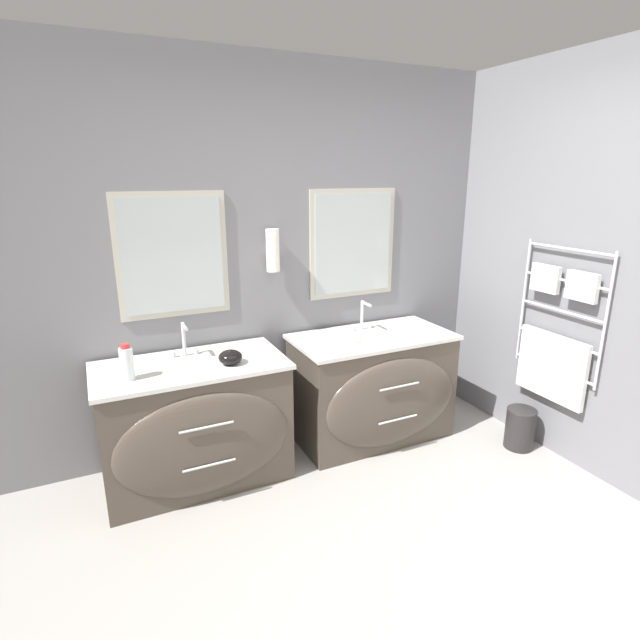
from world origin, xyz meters
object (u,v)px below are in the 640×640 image
(vanity_left, at_px, (196,424))
(waste_bin, at_px, (520,428))
(toiletry_bottle, at_px, (127,363))
(amenity_bowl, at_px, (230,357))
(vanity_right, at_px, (374,387))

(vanity_left, height_order, waste_bin, vanity_left)
(toiletry_bottle, distance_m, amenity_bowl, 0.58)
(vanity_right, bearing_deg, toiletry_bottle, -177.92)
(vanity_left, distance_m, vanity_right, 1.27)
(toiletry_bottle, bearing_deg, vanity_right, 2.08)
(amenity_bowl, bearing_deg, vanity_left, 163.15)
(vanity_left, bearing_deg, vanity_right, 0.00)
(vanity_left, xyz_separation_m, toiletry_bottle, (-0.36, -0.06, 0.48))
(toiletry_bottle, bearing_deg, amenity_bowl, -0.71)
(toiletry_bottle, relative_size, amenity_bowl, 1.47)
(vanity_right, xyz_separation_m, amenity_bowl, (-1.06, -0.07, 0.42))
(vanity_right, distance_m, amenity_bowl, 1.14)
(amenity_bowl, bearing_deg, vanity_right, 3.60)
(vanity_left, bearing_deg, waste_bin, -15.09)
(toiletry_bottle, xyz_separation_m, amenity_bowl, (0.58, -0.01, -0.06))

